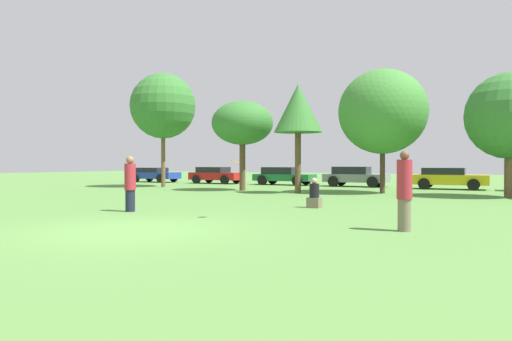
# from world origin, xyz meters

# --- Properties ---
(ground_plane) EXTENTS (120.00, 120.00, 0.00)m
(ground_plane) POSITION_xyz_m (0.00, 0.00, 0.00)
(ground_plane) COLOR #54843D
(person_thrower) EXTENTS (0.35, 0.35, 1.74)m
(person_thrower) POSITION_xyz_m (-2.96, 3.05, 0.88)
(person_thrower) COLOR #191E33
(person_thrower) RESTS_ON ground
(person_catcher) EXTENTS (0.34, 0.34, 1.79)m
(person_catcher) POSITION_xyz_m (5.41, 2.88, 0.90)
(person_catcher) COLOR #726651
(person_catcher) RESTS_ON ground
(frisbee) EXTENTS (0.25, 0.24, 0.10)m
(frisbee) POSITION_xyz_m (0.92, 3.00, 1.56)
(frisbee) COLOR orange
(bystander_sitting) EXTENTS (0.44, 0.36, 1.01)m
(bystander_sitting) POSITION_xyz_m (1.56, 7.04, 0.41)
(bystander_sitting) COLOR #726651
(bystander_sitting) RESTS_ON ground
(tree_0) EXTENTS (4.08, 4.08, 7.13)m
(tree_0) POSITION_xyz_m (-11.99, 15.22, 5.08)
(tree_0) COLOR brown
(tree_0) RESTS_ON ground
(tree_1) EXTENTS (3.38, 3.38, 4.91)m
(tree_1) POSITION_xyz_m (-5.69, 14.40, 3.68)
(tree_1) COLOR brown
(tree_1) RESTS_ON ground
(tree_2) EXTENTS (2.40, 2.40, 5.44)m
(tree_2) POSITION_xyz_m (-2.05, 13.70, 4.19)
(tree_2) COLOR brown
(tree_2) RESTS_ON ground
(tree_3) EXTENTS (4.36, 4.36, 6.17)m
(tree_3) POSITION_xyz_m (1.63, 15.74, 4.06)
(tree_3) COLOR #473323
(tree_3) RESTS_ON ground
(tree_4) EXTENTS (3.80, 3.80, 5.49)m
(tree_4) POSITION_xyz_m (7.23, 15.61, 3.56)
(tree_4) COLOR brown
(tree_4) RESTS_ON ground
(parked_car_blue) EXTENTS (4.01, 2.03, 1.14)m
(parked_car_blue) POSITION_xyz_m (-17.74, 20.87, 0.62)
(parked_car_blue) COLOR #1E389E
(parked_car_blue) RESTS_ON ground
(parked_car_red) EXTENTS (3.94, 2.05, 1.22)m
(parked_car_red) POSITION_xyz_m (-12.01, 21.10, 0.65)
(parked_car_red) COLOR red
(parked_car_red) RESTS_ON ground
(parked_car_green) EXTENTS (4.20, 2.06, 1.23)m
(parked_car_green) POSITION_xyz_m (-6.71, 21.55, 0.65)
(parked_car_green) COLOR #196633
(parked_car_green) RESTS_ON ground
(parked_car_grey) EXTENTS (4.08, 2.08, 1.28)m
(parked_car_grey) POSITION_xyz_m (-1.65, 21.67, 0.68)
(parked_car_grey) COLOR slate
(parked_car_grey) RESTS_ON ground
(parked_car_yellow) EXTENTS (4.23, 2.08, 1.24)m
(parked_car_yellow) POSITION_xyz_m (3.98, 21.34, 0.66)
(parked_car_yellow) COLOR gold
(parked_car_yellow) RESTS_ON ground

